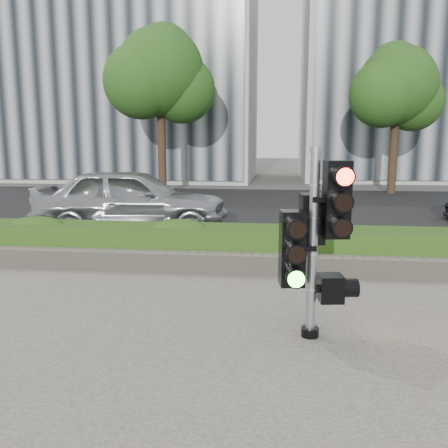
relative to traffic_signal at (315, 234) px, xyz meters
name	(u,v)px	position (x,y,z in m)	size (l,w,h in m)	color
ground	(229,314)	(-1.04, 0.63, -1.23)	(120.00, 120.00, 0.00)	#51514C
sidewalk	(196,423)	(-1.04, -1.87, -1.22)	(16.00, 11.00, 0.03)	#9E9389
road	(260,209)	(-1.04, 10.63, -1.22)	(60.00, 13.00, 0.02)	black
curb	(246,255)	(-1.04, 3.78, -1.17)	(60.00, 0.25, 0.12)	gray
stone_wall	(241,264)	(-1.04, 2.53, -1.03)	(12.00, 0.32, 0.34)	gray
hedge	(244,246)	(-1.04, 3.18, -0.86)	(12.00, 1.00, 0.68)	#548A2A
building_left	(121,53)	(-10.04, 23.63, 6.27)	(16.00, 9.00, 15.00)	#B7B7B2
tree_left	(160,75)	(-5.56, 15.19, 3.81)	(4.61, 4.03, 7.34)	black
tree_right	(396,88)	(4.44, 16.18, 3.25)	(4.10, 3.58, 6.53)	black
traffic_signal	(315,234)	(0.00, 0.00, 0.00)	(0.78, 0.61, 2.18)	black
car_silver	(132,200)	(-4.06, 6.05, -0.40)	(1.91, 4.75, 1.62)	#A2A3A9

